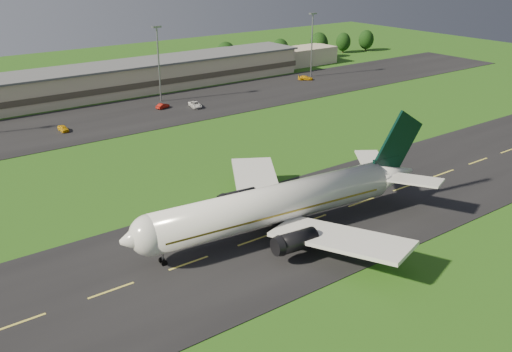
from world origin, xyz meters
TOP-DOWN VIEW (x-y plane):
  - ground at (0.00, 0.00)m, footprint 360.00×360.00m
  - taxiway at (0.00, 0.00)m, footprint 220.00×30.00m
  - apron at (0.00, 72.00)m, footprint 260.00×30.00m
  - airliner at (-17.58, -0.09)m, footprint 51.23×41.93m
  - terminal at (6.40, 96.18)m, footprint 145.00×16.00m
  - light_mast_centre at (5.00, 80.00)m, footprint 2.40×1.20m
  - light_mast_east at (60.00, 80.00)m, footprint 2.40×1.20m
  - tree_line at (27.97, 105.93)m, footprint 195.74×10.07m
  - service_vehicle_a at (-26.14, 68.60)m, footprint 1.64×4.03m
  - service_vehicle_b at (1.81, 72.99)m, footprint 4.25×2.80m
  - service_vehicle_c at (9.23, 68.80)m, footprint 3.57×5.77m
  - service_vehicle_d at (54.88, 76.77)m, footprint 5.02×4.31m

SIDE VIEW (x-z plane):
  - ground at x=0.00m, z-range 0.00..0.00m
  - taxiway at x=0.00m, z-range 0.00..0.10m
  - apron at x=0.00m, z-range 0.00..0.10m
  - service_vehicle_b at x=1.81m, z-range 0.10..1.42m
  - service_vehicle_a at x=-26.14m, z-range 0.10..1.47m
  - service_vehicle_d at x=54.88m, z-range 0.10..1.48m
  - service_vehicle_c at x=9.23m, z-range 0.10..1.59m
  - terminal at x=6.40m, z-range -0.21..8.19m
  - airliner at x=-17.58m, z-range -3.13..12.45m
  - tree_line at x=27.97m, z-range -0.12..9.88m
  - light_mast_centre at x=5.00m, z-range 2.56..22.91m
  - light_mast_east at x=60.00m, z-range 2.56..22.91m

